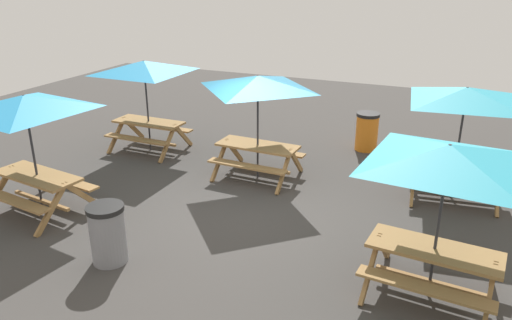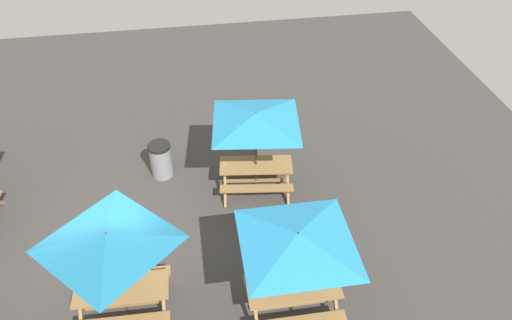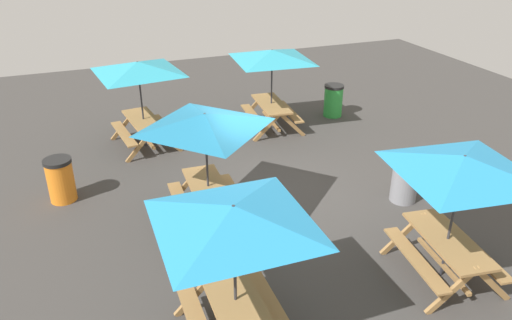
{
  "view_description": "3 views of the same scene",
  "coord_description": "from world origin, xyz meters",
  "px_view_note": "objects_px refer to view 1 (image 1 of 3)",
  "views": [
    {
      "loc": [
        -3.77,
        8.15,
        4.42
      ],
      "look_at": [
        -0.14,
        -0.19,
        0.9
      ],
      "focal_mm": 35.0,
      "sensor_mm": 36.0,
      "label": 1
    },
    {
      "loc": [
        1.94,
        -7.58,
        8.69
      ],
      "look_at": [
        3.5,
        1.84,
        0.9
      ],
      "focal_mm": 35.0,
      "sensor_mm": 36.0,
      "label": 2
    },
    {
      "loc": [
        8.75,
        -3.6,
        5.62
      ],
      "look_at": [
        -0.14,
        -0.19,
        0.9
      ],
      "focal_mm": 35.0,
      "sensor_mm": 36.0,
      "label": 3
    }
  ],
  "objects_px": {
    "picnic_table_0": "(26,112)",
    "picnic_table_3": "(145,73)",
    "picnic_table_4": "(447,167)",
    "picnic_table_2": "(465,103)",
    "trash_bin_gray": "(108,234)",
    "trash_bin_orange": "(367,131)",
    "picnic_table_1": "(258,90)"
  },
  "relations": [
    {
      "from": "picnic_table_0",
      "to": "picnic_table_3",
      "type": "xyz_separation_m",
      "value": [
        0.11,
        -3.77,
        0.0
      ]
    },
    {
      "from": "picnic_table_2",
      "to": "trash_bin_gray",
      "type": "xyz_separation_m",
      "value": [
        4.87,
        4.73,
        -1.49
      ]
    },
    {
      "from": "picnic_table_2",
      "to": "trash_bin_gray",
      "type": "bearing_deg",
      "value": 37.22
    },
    {
      "from": "picnic_table_1",
      "to": "picnic_table_3",
      "type": "xyz_separation_m",
      "value": [
        3.26,
        -0.54,
        0.0
      ]
    },
    {
      "from": "trash_bin_gray",
      "to": "picnic_table_3",
      "type": "bearing_deg",
      "value": -62.14
    },
    {
      "from": "picnic_table_4",
      "to": "trash_bin_orange",
      "type": "xyz_separation_m",
      "value": [
        2.13,
        -5.78,
        -1.49
      ]
    },
    {
      "from": "picnic_table_4",
      "to": "picnic_table_3",
      "type": "bearing_deg",
      "value": -21.03
    },
    {
      "from": "picnic_table_3",
      "to": "trash_bin_gray",
      "type": "relative_size",
      "value": 2.89
    },
    {
      "from": "trash_bin_orange",
      "to": "picnic_table_4",
      "type": "bearing_deg",
      "value": 110.25
    },
    {
      "from": "picnic_table_3",
      "to": "picnic_table_4",
      "type": "relative_size",
      "value": 1.0
    },
    {
      "from": "picnic_table_2",
      "to": "picnic_table_4",
      "type": "bearing_deg",
      "value": 81.7
    },
    {
      "from": "picnic_table_4",
      "to": "trash_bin_orange",
      "type": "height_order",
      "value": "picnic_table_4"
    },
    {
      "from": "picnic_table_1",
      "to": "picnic_table_4",
      "type": "relative_size",
      "value": 0.83
    },
    {
      "from": "picnic_table_0",
      "to": "trash_bin_gray",
      "type": "height_order",
      "value": "picnic_table_0"
    },
    {
      "from": "picnic_table_2",
      "to": "picnic_table_0",
      "type": "bearing_deg",
      "value": 20.95
    },
    {
      "from": "picnic_table_3",
      "to": "picnic_table_2",
      "type": "bearing_deg",
      "value": -178.92
    },
    {
      "from": "picnic_table_0",
      "to": "picnic_table_2",
      "type": "distance_m",
      "value": 8.18
    },
    {
      "from": "picnic_table_2",
      "to": "picnic_table_4",
      "type": "xyz_separation_m",
      "value": [
        0.09,
        3.61,
        0.0
      ]
    },
    {
      "from": "picnic_table_1",
      "to": "picnic_table_3",
      "type": "relative_size",
      "value": 0.83
    },
    {
      "from": "picnic_table_3",
      "to": "picnic_table_4",
      "type": "height_order",
      "value": "same"
    },
    {
      "from": "picnic_table_0",
      "to": "trash_bin_gray",
      "type": "xyz_separation_m",
      "value": [
        -2.36,
        0.9,
        -1.49
      ]
    },
    {
      "from": "picnic_table_4",
      "to": "picnic_table_2",
      "type": "bearing_deg",
      "value": -86.26
    },
    {
      "from": "trash_bin_gray",
      "to": "trash_bin_orange",
      "type": "height_order",
      "value": "same"
    },
    {
      "from": "picnic_table_4",
      "to": "trash_bin_gray",
      "type": "bearing_deg",
      "value": 18.23
    },
    {
      "from": "picnic_table_3",
      "to": "picnic_table_4",
      "type": "distance_m",
      "value": 8.08
    },
    {
      "from": "trash_bin_gray",
      "to": "trash_bin_orange",
      "type": "distance_m",
      "value": 7.39
    },
    {
      "from": "picnic_table_2",
      "to": "picnic_table_4",
      "type": "relative_size",
      "value": 1.0
    },
    {
      "from": "trash_bin_gray",
      "to": "picnic_table_1",
      "type": "bearing_deg",
      "value": -100.85
    },
    {
      "from": "picnic_table_3",
      "to": "picnic_table_1",
      "type": "bearing_deg",
      "value": 171.27
    },
    {
      "from": "picnic_table_0",
      "to": "picnic_table_2",
      "type": "height_order",
      "value": "same"
    },
    {
      "from": "picnic_table_0",
      "to": "trash_bin_orange",
      "type": "distance_m",
      "value": 7.96
    },
    {
      "from": "picnic_table_0",
      "to": "picnic_table_3",
      "type": "bearing_deg",
      "value": -80.65
    }
  ]
}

